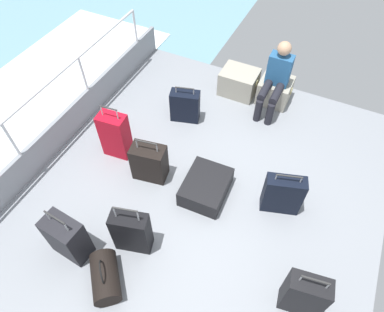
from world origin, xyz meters
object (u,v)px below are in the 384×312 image
at_px(cargo_crate_0, 239,82).
at_px(passenger_seated, 276,78).
at_px(suitcase_1, 283,194).
at_px(suitcase_5, 149,162).
at_px(suitcase_4, 206,187).
at_px(suitcase_3, 132,232).
at_px(suitcase_0, 115,135).
at_px(suitcase_2, 304,295).
at_px(suitcase_7, 185,106).
at_px(suitcase_6, 67,238).
at_px(duffel_bag, 105,277).
at_px(cargo_crate_1, 275,90).

height_order(cargo_crate_0, passenger_seated, passenger_seated).
relative_size(suitcase_1, suitcase_5, 1.00).
bearing_deg(suitcase_4, suitcase_3, -113.78).
distance_m(suitcase_0, suitcase_1, 2.31).
bearing_deg(suitcase_2, suitcase_7, 139.30).
bearing_deg(suitcase_6, duffel_bag, -14.53).
bearing_deg(suitcase_6, suitcase_5, 78.58).
relative_size(suitcase_4, suitcase_7, 1.12).
distance_m(suitcase_6, suitcase_7, 2.49).
distance_m(suitcase_0, suitcase_2, 2.97).
bearing_deg(suitcase_5, suitcase_2, -19.64).
xyz_separation_m(suitcase_3, suitcase_7, (-0.40, 2.12, -0.06)).
bearing_deg(suitcase_3, suitcase_7, 100.77).
relative_size(passenger_seated, suitcase_5, 1.61).
bearing_deg(duffel_bag, suitcase_5, 101.60).
xyz_separation_m(cargo_crate_0, suitcase_1, (1.25, -1.84, 0.09)).
height_order(cargo_crate_0, suitcase_3, suitcase_3).
bearing_deg(suitcase_2, suitcase_3, -175.05).
xyz_separation_m(passenger_seated, suitcase_1, (0.67, -1.73, -0.27)).
height_order(suitcase_5, suitcase_7, suitcase_5).
relative_size(suitcase_2, suitcase_5, 1.09).
xyz_separation_m(passenger_seated, suitcase_3, (-0.69, -2.94, -0.26)).
bearing_deg(suitcase_2, suitcase_0, 161.56).
height_order(passenger_seated, suitcase_4, passenger_seated).
xyz_separation_m(cargo_crate_0, suitcase_2, (1.77, -2.89, 0.11)).
distance_m(suitcase_2, suitcase_4, 1.67).
bearing_deg(duffel_bag, passenger_seated, 78.13).
xyz_separation_m(suitcase_2, suitcase_7, (-2.28, 1.96, -0.06)).
xyz_separation_m(suitcase_6, duffel_bag, (0.56, -0.15, -0.15)).
xyz_separation_m(suitcase_3, suitcase_5, (-0.34, 0.95, -0.04)).
bearing_deg(cargo_crate_1, suitcase_1, -70.79).
distance_m(suitcase_1, suitcase_4, 0.95).
bearing_deg(suitcase_1, passenger_seated, 111.06).
height_order(cargo_crate_1, suitcase_0, suitcase_0).
height_order(suitcase_0, suitcase_7, suitcase_0).
bearing_deg(cargo_crate_1, suitcase_7, -137.41).
height_order(cargo_crate_0, duffel_bag, duffel_bag).
relative_size(suitcase_2, suitcase_7, 1.22).
distance_m(cargo_crate_0, suitcase_2, 3.39).
height_order(suitcase_0, suitcase_1, suitcase_0).
xyz_separation_m(suitcase_4, suitcase_5, (-0.78, -0.06, 0.14)).
xyz_separation_m(passenger_seated, duffel_bag, (-0.72, -3.45, -0.42)).
bearing_deg(cargo_crate_0, suitcase_0, -118.42).
distance_m(suitcase_3, suitcase_6, 0.70).
bearing_deg(suitcase_7, duffel_bag, -82.04).
height_order(suitcase_0, suitcase_2, suitcase_0).
relative_size(cargo_crate_0, suitcase_4, 0.89).
distance_m(suitcase_7, duffel_bag, 2.65).
bearing_deg(suitcase_7, cargo_crate_0, 61.35).
bearing_deg(passenger_seated, suitcase_7, -143.03).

